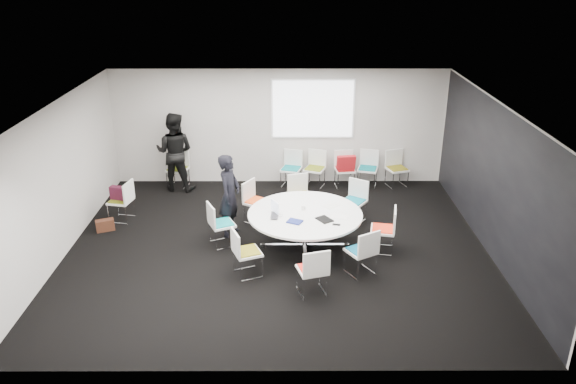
{
  "coord_description": "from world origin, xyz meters",
  "views": [
    {
      "loc": [
        0.17,
        -9.58,
        5.19
      ],
      "look_at": [
        0.2,
        0.4,
        1.0
      ],
      "focal_mm": 35.0,
      "sensor_mm": 36.0,
      "label": 1
    }
  ],
  "objects_px": {
    "chair_ring_e": "(222,232)",
    "chair_back_d": "(367,175)",
    "conference_table": "(305,222)",
    "chair_ring_d": "(257,209)",
    "maroon_bag": "(120,193)",
    "chair_ring_h": "(361,260)",
    "chair_spare_left": "(122,208)",
    "chair_ring_f": "(247,261)",
    "cup": "(303,208)",
    "chair_ring_g": "(312,279)",
    "chair_person_back": "(178,176)",
    "chair_ring_c": "(300,203)",
    "chair_ring_b": "(354,209)",
    "person_main": "(230,195)",
    "chair_back_b": "(315,175)",
    "brown_bag": "(105,225)",
    "chair_back_a": "(291,176)",
    "chair_back_c": "(344,176)",
    "chair_back_e": "(396,175)",
    "laptop": "(277,216)",
    "person_back": "(175,152)",
    "chair_ring_a": "(383,238)"
  },
  "relations": [
    {
      "from": "conference_table",
      "to": "brown_bag",
      "type": "distance_m",
      "value": 4.15
    },
    {
      "from": "chair_ring_h",
      "to": "chair_spare_left",
      "type": "distance_m",
      "value": 5.28
    },
    {
      "from": "chair_ring_f",
      "to": "chair_person_back",
      "type": "relative_size",
      "value": 1.0
    },
    {
      "from": "chair_back_d",
      "to": "chair_ring_h",
      "type": "bearing_deg",
      "value": 96.03
    },
    {
      "from": "person_main",
      "to": "chair_ring_d",
      "type": "bearing_deg",
      "value": -25.63
    },
    {
      "from": "chair_ring_f",
      "to": "cup",
      "type": "xyz_separation_m",
      "value": [
        1.02,
        1.16,
        0.5
      ]
    },
    {
      "from": "conference_table",
      "to": "chair_ring_d",
      "type": "distance_m",
      "value": 1.55
    },
    {
      "from": "laptop",
      "to": "cup",
      "type": "distance_m",
      "value": 0.58
    },
    {
      "from": "chair_back_e",
      "to": "laptop",
      "type": "distance_m",
      "value": 4.38
    },
    {
      "from": "conference_table",
      "to": "chair_ring_g",
      "type": "xyz_separation_m",
      "value": [
        0.08,
        -1.61,
        -0.26
      ]
    },
    {
      "from": "person_back",
      "to": "cup",
      "type": "distance_m",
      "value": 4.1
    },
    {
      "from": "chair_back_d",
      "to": "chair_spare_left",
      "type": "xyz_separation_m",
      "value": [
        -5.46,
        -1.91,
        0.0
      ]
    },
    {
      "from": "chair_ring_d",
      "to": "chair_ring_b",
      "type": "bearing_deg",
      "value": 121.2
    },
    {
      "from": "chair_ring_c",
      "to": "chair_back_d",
      "type": "height_order",
      "value": "same"
    },
    {
      "from": "chair_person_back",
      "to": "cup",
      "type": "height_order",
      "value": "chair_person_back"
    },
    {
      "from": "chair_ring_b",
      "to": "chair_ring_f",
      "type": "xyz_separation_m",
      "value": [
        -2.11,
        -2.19,
        0.0
      ]
    },
    {
      "from": "chair_ring_f",
      "to": "chair_back_a",
      "type": "bearing_deg",
      "value": 146.87
    },
    {
      "from": "chair_back_c",
      "to": "chair_ring_a",
      "type": "bearing_deg",
      "value": 91.27
    },
    {
      "from": "chair_ring_c",
      "to": "cup",
      "type": "relative_size",
      "value": 9.78
    },
    {
      "from": "chair_ring_b",
      "to": "chair_back_c",
      "type": "height_order",
      "value": "same"
    },
    {
      "from": "laptop",
      "to": "chair_back_c",
      "type": "bearing_deg",
      "value": -23.1
    },
    {
      "from": "cup",
      "to": "chair_ring_c",
      "type": "bearing_deg",
      "value": 90.86
    },
    {
      "from": "chair_ring_e",
      "to": "chair_back_c",
      "type": "xyz_separation_m",
      "value": [
        2.66,
        3.0,
        0.0
      ]
    },
    {
      "from": "chair_ring_e",
      "to": "chair_back_b",
      "type": "bearing_deg",
      "value": 122.76
    },
    {
      "from": "chair_back_c",
      "to": "cup",
      "type": "distance_m",
      "value": 3.19
    },
    {
      "from": "chair_ring_h",
      "to": "person_main",
      "type": "bearing_deg",
      "value": 116.49
    },
    {
      "from": "chair_ring_e",
      "to": "chair_back_d",
      "type": "bearing_deg",
      "value": 108.62
    },
    {
      "from": "chair_ring_d",
      "to": "chair_back_d",
      "type": "xyz_separation_m",
      "value": [
        2.6,
        1.98,
        0.0
      ]
    },
    {
      "from": "chair_back_c",
      "to": "person_main",
      "type": "bearing_deg",
      "value": 38.52
    },
    {
      "from": "chair_ring_d",
      "to": "chair_back_e",
      "type": "xyz_separation_m",
      "value": [
        3.31,
        1.98,
        0.0
      ]
    },
    {
      "from": "chair_ring_g",
      "to": "chair_ring_c",
      "type": "bearing_deg",
      "value": 76.18
    },
    {
      "from": "chair_ring_e",
      "to": "chair_spare_left",
      "type": "relative_size",
      "value": 1.0
    },
    {
      "from": "chair_ring_b",
      "to": "chair_back_e",
      "type": "relative_size",
      "value": 1.0
    },
    {
      "from": "cup",
      "to": "maroon_bag",
      "type": "bearing_deg",
      "value": 164.09
    },
    {
      "from": "chair_ring_e",
      "to": "chair_ring_g",
      "type": "distance_m",
      "value": 2.41
    },
    {
      "from": "maroon_bag",
      "to": "chair_back_d",
      "type": "bearing_deg",
      "value": 19.24
    },
    {
      "from": "cup",
      "to": "chair_back_b",
      "type": "bearing_deg",
      "value": 83.05
    },
    {
      "from": "chair_back_a",
      "to": "chair_back_d",
      "type": "relative_size",
      "value": 1.0
    },
    {
      "from": "chair_ring_b",
      "to": "chair_ring_h",
      "type": "height_order",
      "value": "same"
    },
    {
      "from": "chair_spare_left",
      "to": "person_back",
      "type": "relative_size",
      "value": 0.47
    },
    {
      "from": "chair_ring_d",
      "to": "laptop",
      "type": "bearing_deg",
      "value": 49.92
    },
    {
      "from": "chair_ring_c",
      "to": "chair_ring_e",
      "type": "relative_size",
      "value": 1.0
    },
    {
      "from": "chair_ring_g",
      "to": "chair_person_back",
      "type": "bearing_deg",
      "value": 106.63
    },
    {
      "from": "chair_ring_c",
      "to": "chair_person_back",
      "type": "distance_m",
      "value": 3.37
    },
    {
      "from": "conference_table",
      "to": "chair_ring_h",
      "type": "xyz_separation_m",
      "value": [
        0.96,
        -0.97,
        -0.26
      ]
    },
    {
      "from": "chair_ring_b",
      "to": "person_back",
      "type": "height_order",
      "value": "person_back"
    },
    {
      "from": "chair_spare_left",
      "to": "cup",
      "type": "height_order",
      "value": "chair_spare_left"
    },
    {
      "from": "chair_ring_e",
      "to": "person_main",
      "type": "xyz_separation_m",
      "value": [
        0.13,
        0.5,
        0.56
      ]
    },
    {
      "from": "chair_back_e",
      "to": "cup",
      "type": "xyz_separation_m",
      "value": [
        -2.36,
        -3.0,
        0.5
      ]
    },
    {
      "from": "chair_back_a",
      "to": "chair_ring_a",
      "type": "bearing_deg",
      "value": 133.52
    }
  ]
}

